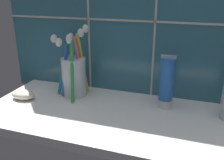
{
  "coord_description": "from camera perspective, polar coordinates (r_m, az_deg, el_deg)",
  "views": [
    {
      "loc": [
        11.65,
        -50.12,
        30.33
      ],
      "look_at": [
        -6.04,
        2.75,
        9.31
      ],
      "focal_mm": 40.0,
      "sensor_mm": 36.0,
      "label": 1
    }
  ],
  "objects": [
    {
      "name": "toothbrush_cup",
      "position": [
        0.68,
        -8.76,
        1.42
      ],
      "size": [
        9.7,
        12.74,
        19.14
      ],
      "color": "silver",
      "rests_on": "sink_counter"
    },
    {
      "name": "soap_bar",
      "position": [
        0.71,
        -19.52,
        -3.08
      ],
      "size": [
        6.69,
        4.17,
        2.5
      ],
      "primitive_type": "ellipsoid",
      "color": "silver",
      "rests_on": "sink_counter"
    },
    {
      "name": "sink_counter",
      "position": [
        0.59,
        4.76,
        -9.1
      ],
      "size": [
        72.66,
        28.05,
        2.0
      ],
      "primitive_type": "cube",
      "color": "white",
      "rests_on": "ground"
    },
    {
      "name": "toothpaste_tube",
      "position": [
        0.61,
        12.37,
        -0.6
      ],
      "size": [
        3.56,
        3.39,
        13.42
      ],
      "color": "white",
      "rests_on": "sink_counter"
    }
  ]
}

